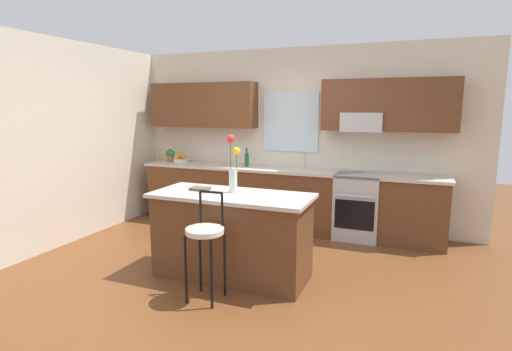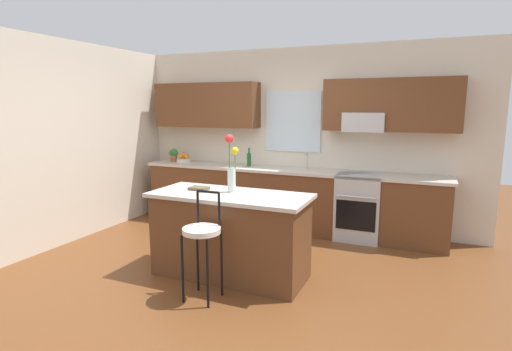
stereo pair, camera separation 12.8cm
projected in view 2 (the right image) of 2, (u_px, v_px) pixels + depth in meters
The scene contains 13 objects.
ground_plane at pixel (236, 269), 4.57m from camera, with size 14.00×14.00×0.00m, color brown.
wall_left at pixel (81, 141), 5.61m from camera, with size 0.12×4.60×2.70m, color beige.
back_wall_assembly at pixel (294, 128), 6.10m from camera, with size 5.60×0.50×2.70m.
counter_run at pixel (286, 199), 6.03m from camera, with size 4.56×0.64×0.92m.
sink_faucet at pixel (307, 159), 5.95m from camera, with size 0.02×0.13×0.23m.
oven_range at pixel (359, 206), 5.58m from camera, with size 0.60×0.64×0.92m.
kitchen_island at pixel (230, 235), 4.33m from camera, with size 1.71×0.74×0.92m.
bar_stool_near at pixel (202, 235), 3.78m from camera, with size 0.36×0.36×1.04m.
flower_vase at pixel (232, 167), 4.28m from camera, with size 0.15×0.09×0.62m.
cookbook at pixel (199, 188), 4.44m from camera, with size 0.20×0.15×0.03m, color brown.
fruit_bowl_oranges at pixel (184, 159), 6.64m from camera, with size 0.24×0.24×0.16m.
bottle_olive_oil at pixel (249, 159), 6.17m from camera, with size 0.06×0.06×0.28m.
potted_plant_small at pixel (174, 154), 6.71m from camera, with size 0.18×0.12×0.22m.
Camera 2 is at (1.92, -3.88, 1.83)m, focal length 28.15 mm.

